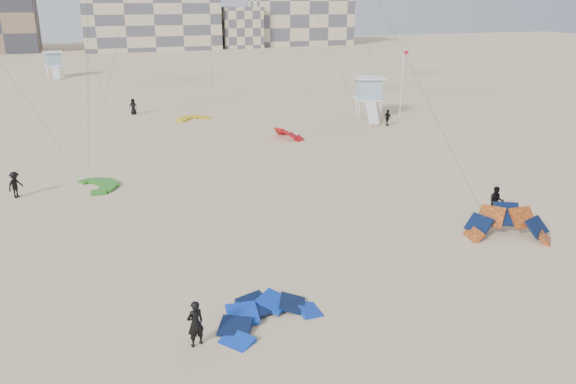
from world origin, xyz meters
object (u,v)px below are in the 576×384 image
object	(u,v)px
lifeguard_tower_near	(369,97)
kite_ground_blue	(268,321)
kite_ground_orange	(507,237)
kitesurfer_main	(195,323)

from	to	relation	value
lifeguard_tower_near	kite_ground_blue	bearing A→B (deg)	-104.26
kite_ground_blue	lifeguard_tower_near	xyz separation A→B (m)	(22.24, 34.94, 2.12)
kite_ground_orange	lifeguard_tower_near	distance (m)	32.31
kite_ground_blue	kitesurfer_main	bearing A→B (deg)	173.57
kite_ground_orange	kite_ground_blue	bearing A→B (deg)	-139.87
kite_ground_orange	kitesurfer_main	bearing A→B (deg)	-140.06
kite_ground_blue	kitesurfer_main	xyz separation A→B (m)	(-2.99, -0.68, 0.92)
kite_ground_blue	lifeguard_tower_near	distance (m)	41.47
kitesurfer_main	lifeguard_tower_near	size ratio (longest dim) A/B	0.29
kite_ground_orange	lifeguard_tower_near	bearing A→B (deg)	102.48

